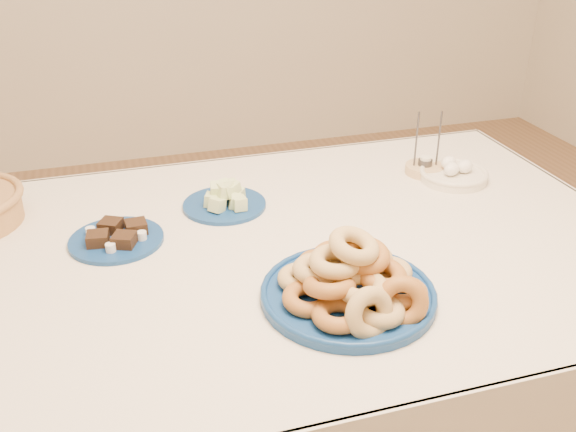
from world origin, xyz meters
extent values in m
cylinder|color=brown|center=(-0.70, 0.40, 0.36)|extent=(0.06, 0.06, 0.72)
cylinder|color=brown|center=(0.70, 0.40, 0.36)|extent=(0.06, 0.06, 0.72)
cube|color=silver|center=(0.00, 0.00, 0.74)|extent=(1.70, 1.10, 0.02)
cube|color=silver|center=(0.00, 0.55, 0.61)|extent=(1.70, 0.01, 0.28)
cylinder|color=navy|center=(0.07, -0.25, 0.76)|extent=(0.38, 0.38, 0.02)
torus|color=navy|center=(0.07, -0.25, 0.77)|extent=(0.38, 0.38, 0.01)
torus|color=#AA8246|center=(0.16, -0.22, 0.78)|extent=(0.10, 0.10, 0.03)
torus|color=brown|center=(0.12, -0.17, 0.78)|extent=(0.13, 0.13, 0.03)
torus|color=brown|center=(0.04, -0.15, 0.78)|extent=(0.15, 0.15, 0.05)
torus|color=#AA8246|center=(-0.01, -0.20, 0.78)|extent=(0.10, 0.11, 0.04)
torus|color=brown|center=(-0.03, -0.27, 0.78)|extent=(0.11, 0.11, 0.04)
torus|color=brown|center=(0.01, -0.33, 0.78)|extent=(0.14, 0.14, 0.03)
torus|color=#AA8246|center=(0.09, -0.34, 0.78)|extent=(0.14, 0.14, 0.04)
torus|color=brown|center=(0.16, -0.30, 0.78)|extent=(0.15, 0.15, 0.04)
torus|color=#AA8246|center=(0.12, -0.21, 0.81)|extent=(0.12, 0.12, 0.04)
torus|color=brown|center=(0.06, -0.19, 0.81)|extent=(0.12, 0.12, 0.04)
torus|color=#AA8246|center=(0.01, -0.22, 0.81)|extent=(0.14, 0.14, 0.03)
torus|color=brown|center=(0.01, -0.28, 0.81)|extent=(0.13, 0.13, 0.06)
torus|color=#AA8246|center=(0.07, -0.30, 0.81)|extent=(0.14, 0.14, 0.03)
torus|color=brown|center=(0.12, -0.28, 0.81)|extent=(0.14, 0.14, 0.05)
torus|color=brown|center=(0.10, -0.24, 0.85)|extent=(0.12, 0.12, 0.05)
torus|color=#AA8246|center=(0.03, -0.25, 0.85)|extent=(0.11, 0.11, 0.04)
torus|color=#AA8246|center=(0.07, -0.25, 0.87)|extent=(0.15, 0.15, 0.06)
torus|color=#AA8246|center=(0.06, -0.37, 0.80)|extent=(0.11, 0.09, 0.11)
torus|color=brown|center=(0.13, -0.35, 0.80)|extent=(0.12, 0.10, 0.11)
cylinder|color=navy|center=(-0.09, 0.23, 0.76)|extent=(0.25, 0.25, 0.01)
cube|color=#BDD687|center=(-0.06, 0.23, 0.80)|extent=(0.05, 0.05, 0.04)
cube|color=#BDD687|center=(-0.10, 0.23, 0.80)|extent=(0.04, 0.04, 0.04)
cube|color=#BDD687|center=(-0.06, 0.18, 0.78)|extent=(0.04, 0.04, 0.04)
cube|color=#BDD687|center=(-0.12, 0.22, 0.78)|extent=(0.05, 0.05, 0.04)
cube|color=#BDD687|center=(-0.05, 0.24, 0.78)|extent=(0.05, 0.05, 0.04)
cube|color=#BDD687|center=(-0.11, 0.19, 0.78)|extent=(0.05, 0.05, 0.04)
cube|color=#BDD687|center=(-0.08, 0.24, 0.80)|extent=(0.04, 0.05, 0.04)
cube|color=#BDD687|center=(-0.07, 0.24, 0.80)|extent=(0.04, 0.04, 0.04)
cube|color=#BDD687|center=(-0.06, 0.20, 0.78)|extent=(0.04, 0.04, 0.04)
cube|color=#BDD687|center=(-0.08, 0.22, 0.80)|extent=(0.05, 0.05, 0.04)
cube|color=#BDD687|center=(-0.09, 0.21, 0.80)|extent=(0.04, 0.04, 0.04)
cube|color=#BDD687|center=(-0.08, 0.27, 0.78)|extent=(0.04, 0.04, 0.04)
cylinder|color=navy|center=(-0.36, 0.12, 0.76)|extent=(0.26, 0.26, 0.01)
cube|color=black|center=(-0.40, 0.11, 0.77)|extent=(0.05, 0.05, 0.03)
cube|color=black|center=(-0.35, 0.08, 0.77)|extent=(0.06, 0.06, 0.03)
cube|color=black|center=(-0.37, 0.16, 0.77)|extent=(0.06, 0.06, 0.03)
cube|color=black|center=(-0.32, 0.14, 0.77)|extent=(0.05, 0.05, 0.03)
cylinder|color=white|center=(-0.42, 0.16, 0.77)|extent=(0.03, 0.03, 0.02)
cylinder|color=white|center=(-0.38, 0.07, 0.77)|extent=(0.03, 0.03, 0.02)
cylinder|color=white|center=(-0.31, 0.10, 0.77)|extent=(0.03, 0.03, 0.02)
cylinder|color=tan|center=(0.51, 0.28, 0.76)|extent=(0.13, 0.13, 0.03)
cylinder|color=#404045|center=(0.51, 0.28, 0.78)|extent=(0.05, 0.05, 0.02)
cylinder|color=white|center=(0.51, 0.28, 0.80)|extent=(0.04, 0.04, 0.01)
cylinder|color=#404045|center=(0.48, 0.28, 0.86)|extent=(0.01, 0.01, 0.16)
cylinder|color=#404045|center=(0.54, 0.27, 0.86)|extent=(0.01, 0.01, 0.16)
cylinder|color=silver|center=(0.56, 0.21, 0.76)|extent=(0.24, 0.24, 0.02)
torus|color=silver|center=(0.56, 0.21, 0.77)|extent=(0.25, 0.25, 0.01)
ellipsoid|color=white|center=(0.54, 0.19, 0.79)|extent=(0.06, 0.05, 0.04)
ellipsoid|color=white|center=(0.59, 0.20, 0.79)|extent=(0.06, 0.05, 0.04)
ellipsoid|color=white|center=(0.56, 0.23, 0.79)|extent=(0.06, 0.05, 0.04)
camera|label=1|loc=(-0.36, -1.23, 1.49)|focal=40.00mm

